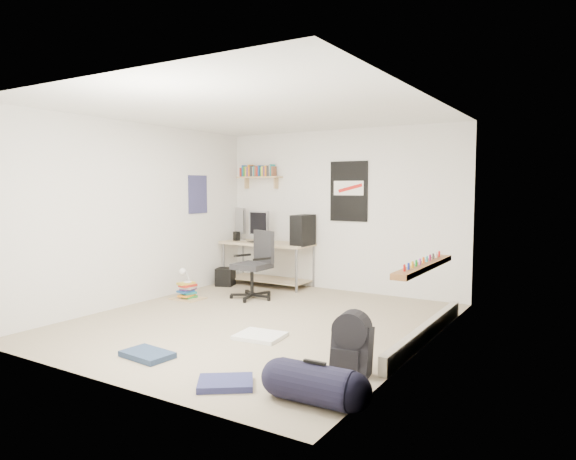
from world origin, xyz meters
The scene contains 26 objects.
floor centered at (0.00, 0.00, -0.01)m, with size 4.00×4.50×0.01m, color gray.
ceiling centered at (0.00, 0.00, 2.50)m, with size 4.00×4.50×0.01m, color white.
back_wall centered at (0.00, 2.25, 1.25)m, with size 4.00×0.01×2.50m, color silver.
left_wall centered at (-2.00, 0.00, 1.25)m, with size 0.01×4.50×2.50m, color silver.
right_wall centered at (2.00, 0.00, 1.25)m, with size 0.01×4.50×2.50m, color silver.
desk centered at (-1.18, 1.98, 0.36)m, with size 1.53×0.67×0.70m, color beige.
monitor_left centered at (-1.75, 2.00, 0.92)m, with size 0.39×0.10×0.43m, color #B5B6BB.
monitor_right centered at (-1.22, 1.79, 0.90)m, with size 0.36×0.09×0.40m, color #9E9FA3.
pc_tower centered at (-0.51, 1.97, 0.94)m, with size 0.22×0.46×0.48m, color black.
keyboard centered at (-1.25, 1.84, 0.71)m, with size 0.44×0.15×0.02m, color black.
speaker_left centered at (-1.75, 1.89, 0.79)m, with size 0.09×0.09×0.17m, color black.
speaker_right centered at (-1.07, 1.74, 0.79)m, with size 0.09×0.09×0.18m, color black.
office_chair centered at (-0.81, 1.02, 0.49)m, with size 0.65×0.65×0.99m, color black.
wall_shelf centered at (-1.45, 2.14, 1.78)m, with size 0.80×0.22×0.24m, color tan.
poster_back_wall centered at (0.15, 2.23, 1.55)m, with size 0.62×0.03×0.92m, color black.
poster_left_wall centered at (-1.99, 1.20, 1.50)m, with size 0.02×0.42×0.60m, color navy.
window centered at (1.95, 0.30, 1.45)m, with size 0.10×1.50×1.26m, color brown.
baseboard_heater centered at (1.96, 0.30, 0.09)m, with size 0.08×2.50×0.18m, color #B7B2A8.
backpack centered at (1.69, -0.98, 0.20)m, with size 0.33×0.26×0.44m, color black.
duffel_bag centered at (1.72, -1.71, 0.14)m, with size 0.30×0.30×0.60m, color black.
tshirt centered at (0.41, -0.54, 0.02)m, with size 0.49×0.41×0.04m, color silver.
jeans_a centered at (-0.14, -1.62, 0.03)m, with size 0.49×0.31×0.05m, color #22324E.
jeans_b centered at (0.93, -1.79, 0.03)m, with size 0.44×0.33×0.06m, color navy.
book_stack centered at (-1.59, 0.50, 0.15)m, with size 0.40×0.33×0.28m, color brown.
desk_lamp centered at (-1.57, 0.48, 0.38)m, with size 0.11×0.18×0.18m, color silver.
subwoofer centered at (-1.75, 1.58, 0.14)m, with size 0.27×0.27×0.30m, color black.
Camera 1 is at (3.49, -4.97, 1.61)m, focal length 32.00 mm.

